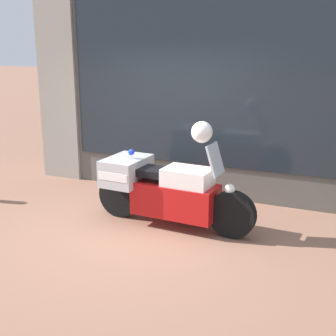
# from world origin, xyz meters

# --- Properties ---
(ground_plane) EXTENTS (60.00, 60.00, 0.00)m
(ground_plane) POSITION_xyz_m (0.00, 0.00, 0.00)
(ground_plane) COLOR #8E604C
(shop_building) EXTENTS (5.56, 0.55, 3.75)m
(shop_building) POSITION_xyz_m (-0.36, 2.00, 1.88)
(shop_building) COLOR #56514C
(shop_building) RESTS_ON ground
(window_display) EXTENTS (4.32, 0.30, 1.97)m
(window_display) POSITION_xyz_m (0.32, 2.03, 0.47)
(window_display) COLOR slate
(window_display) RESTS_ON ground
(paramedic_motorcycle) EXTENTS (2.38, 0.77, 1.24)m
(paramedic_motorcycle) POSITION_xyz_m (0.31, 0.41, 0.53)
(paramedic_motorcycle) COLOR black
(paramedic_motorcycle) RESTS_ON ground
(white_helmet) EXTENTS (0.28, 0.28, 0.28)m
(white_helmet) POSITION_xyz_m (0.89, 0.38, 1.38)
(white_helmet) COLOR white
(white_helmet) RESTS_ON paramedic_motorcycle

